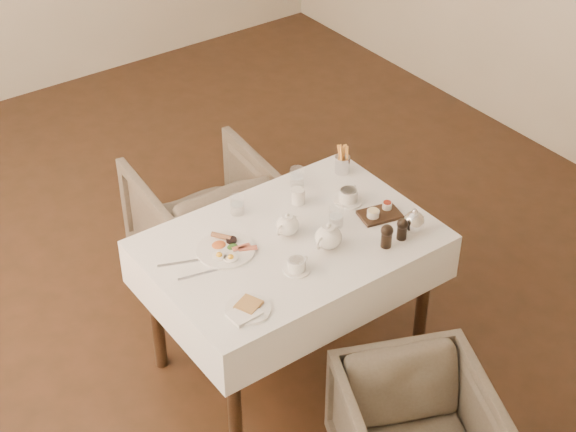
% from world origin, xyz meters
% --- Properties ---
extents(table, '(1.28, 0.88, 0.75)m').
position_xyz_m(table, '(-0.34, -0.91, 0.64)').
color(table, black).
rests_on(table, ground).
extents(armchair_far, '(0.75, 0.77, 0.65)m').
position_xyz_m(armchair_far, '(-0.28, -0.01, 0.32)').
color(armchair_far, '#50473A').
rests_on(armchair_far, ground).
extents(breakfast_plate, '(0.26, 0.26, 0.03)m').
position_xyz_m(breakfast_plate, '(-0.62, -0.81, 0.76)').
color(breakfast_plate, white).
rests_on(breakfast_plate, table).
extents(side_plate, '(0.19, 0.19, 0.02)m').
position_xyz_m(side_plate, '(-0.77, -1.19, 0.76)').
color(side_plate, white).
rests_on(side_plate, table).
extents(teapot_centre, '(0.17, 0.15, 0.12)m').
position_xyz_m(teapot_centre, '(-0.33, -0.87, 0.81)').
color(teapot_centre, white).
rests_on(teapot_centre, table).
extents(teapot_front, '(0.20, 0.18, 0.13)m').
position_xyz_m(teapot_front, '(-0.24, -1.06, 0.82)').
color(teapot_front, white).
rests_on(teapot_front, table).
extents(creamer, '(0.07, 0.07, 0.08)m').
position_xyz_m(creamer, '(-0.15, -0.70, 0.80)').
color(creamer, white).
rests_on(creamer, table).
extents(teacup_near, '(0.12, 0.12, 0.06)m').
position_xyz_m(teacup_near, '(-0.45, -1.10, 0.78)').
color(teacup_near, white).
rests_on(teacup_near, table).
extents(teacup_far, '(0.14, 0.14, 0.07)m').
position_xyz_m(teacup_far, '(0.05, -0.83, 0.79)').
color(teacup_far, white).
rests_on(teacup_far, table).
extents(glass_left, '(0.08, 0.08, 0.09)m').
position_xyz_m(glass_left, '(-0.42, -0.60, 0.80)').
color(glass_left, silver).
rests_on(glass_left, table).
extents(glass_mid, '(0.07, 0.07, 0.09)m').
position_xyz_m(glass_mid, '(-0.11, -0.94, 0.80)').
color(glass_mid, silver).
rests_on(glass_mid, table).
extents(glass_right, '(0.08, 0.08, 0.10)m').
position_xyz_m(glass_right, '(-0.06, -0.58, 0.80)').
color(glass_right, silver).
rests_on(glass_right, table).
extents(condiment_board, '(0.21, 0.17, 0.05)m').
position_xyz_m(condiment_board, '(0.10, -1.01, 0.77)').
color(condiment_board, black).
rests_on(condiment_board, table).
extents(pepper_mill_left, '(0.06, 0.06, 0.12)m').
position_xyz_m(pepper_mill_left, '(-0.03, -1.20, 0.81)').
color(pepper_mill_left, black).
rests_on(pepper_mill_left, table).
extents(pepper_mill_right, '(0.06, 0.06, 0.11)m').
position_xyz_m(pepper_mill_right, '(0.07, -1.20, 0.81)').
color(pepper_mill_right, black).
rests_on(pepper_mill_right, table).
extents(silver_pot, '(0.14, 0.13, 0.13)m').
position_xyz_m(silver_pot, '(0.14, -1.19, 0.82)').
color(silver_pot, white).
rests_on(silver_pot, table).
extents(fries_cup, '(0.07, 0.07, 0.16)m').
position_xyz_m(fries_cup, '(0.19, -0.62, 0.82)').
color(fries_cup, silver).
rests_on(fries_cup, table).
extents(cutlery_fork, '(0.20, 0.09, 0.00)m').
position_xyz_m(cutlery_fork, '(-0.83, -0.77, 0.76)').
color(cutlery_fork, silver).
rests_on(cutlery_fork, table).
extents(cutlery_knife, '(0.18, 0.05, 0.00)m').
position_xyz_m(cutlery_knife, '(-0.81, -0.88, 0.76)').
color(cutlery_knife, silver).
rests_on(cutlery_knife, table).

